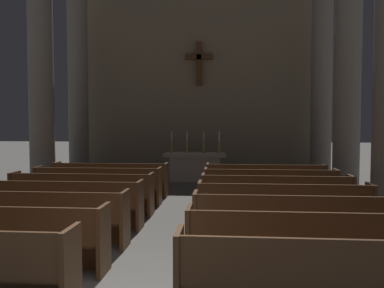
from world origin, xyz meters
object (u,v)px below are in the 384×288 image
(pew_right_row_3, at_px, (295,223))
(pew_right_row_4, at_px, (284,208))
(candlestick_outer_left, at_px, (172,146))
(candlestick_inner_right, at_px, (204,146))
(candlestick_outer_right, at_px, (219,146))
(column_right_third, at_px, (347,74))
(pew_right_row_1, at_px, (335,280))
(pew_left_row_3, at_px, (32,218))
(column_left_third, at_px, (41,77))
(pew_right_row_5, at_px, (276,196))
(pew_right_row_2, at_px, (310,245))
(candlestick_inner_left, at_px, (187,146))
(pew_left_row_6, at_px, (98,186))
(column_right_fourth, at_px, (321,85))
(altar, at_px, (195,166))
(pew_left_row_4, at_px, (60,204))
(pew_right_row_6, at_px, (270,188))
(column_left_fourth, at_px, (78,87))
(pew_right_row_7, at_px, (265,181))
(pew_left_row_5, at_px, (82,194))
(pew_left_row_7, at_px, (111,179))

(pew_right_row_3, bearing_deg, pew_right_row_4, 90.00)
(candlestick_outer_left, bearing_deg, pew_right_row_3, -68.76)
(candlestick_inner_right, height_order, candlestick_outer_right, same)
(column_right_third, xyz_separation_m, candlestick_outer_left, (-5.38, 2.36, -2.20))
(pew_right_row_1, relative_size, candlestick_outer_left, 4.21)
(candlestick_outer_right, bearing_deg, pew_left_row_3, -111.24)
(column_left_third, xyz_separation_m, candlestick_inner_right, (4.83, 2.36, -2.20))
(candlestick_inner_right, relative_size, candlestick_outer_right, 1.00)
(pew_right_row_5, xyz_separation_m, candlestick_outer_left, (-3.01, 5.45, 0.78))
(pew_right_row_2, height_order, column_right_third, column_right_third)
(candlestick_inner_left, xyz_separation_m, candlestick_outer_right, (1.15, 0.00, 0.00))
(pew_left_row_6, height_order, column_right_fourth, column_right_fourth)
(pew_left_row_6, bearing_deg, candlestick_inner_left, 66.58)
(pew_right_row_4, xyz_separation_m, altar, (-2.16, 6.60, 0.06))
(pew_left_row_4, distance_m, candlestick_outer_right, 7.29)
(pew_right_row_6, bearing_deg, candlestick_inner_left, 119.80)
(pew_right_row_4, distance_m, candlestick_outer_right, 6.77)
(pew_right_row_2, height_order, candlestick_outer_right, candlestick_outer_right)
(pew_right_row_5, xyz_separation_m, column_right_fourth, (2.37, 6.14, 2.98))
(pew_right_row_3, height_order, column_left_fourth, column_left_fourth)
(pew_right_row_6, distance_m, pew_right_row_7, 1.15)
(candlestick_outer_left, bearing_deg, pew_left_row_4, -101.25)
(pew_left_row_5, relative_size, pew_left_row_6, 1.00)
(pew_right_row_7, height_order, column_right_third, column_right_third)
(candlestick_inner_left, bearing_deg, pew_right_row_4, -69.54)
(column_right_third, height_order, candlestick_outer_left, column_right_third)
(pew_left_row_7, height_order, column_right_third, column_right_third)
(pew_left_row_5, xyz_separation_m, pew_right_row_3, (4.32, -2.30, 0.00))
(pew_left_row_3, distance_m, column_right_fourth, 11.18)
(column_left_third, height_order, column_right_third, same)
(column_left_fourth, height_order, altar, column_left_fourth)
(column_left_third, height_order, column_left_fourth, same)
(column_left_third, bearing_deg, pew_right_row_5, -24.76)
(pew_left_row_3, height_order, pew_right_row_2, same)
(candlestick_inner_right, bearing_deg, pew_left_row_3, -107.63)
(pew_right_row_6, bearing_deg, pew_left_row_6, 180.00)
(pew_right_row_1, relative_size, pew_right_row_6, 1.00)
(candlestick_inner_right, bearing_deg, pew_left_row_7, -128.02)
(pew_left_row_7, bearing_deg, column_right_fourth, 29.88)
(candlestick_inner_right, distance_m, candlestick_outer_right, 0.55)
(pew_left_row_5, relative_size, candlestick_outer_right, 4.21)
(pew_right_row_7, bearing_deg, pew_right_row_2, -90.00)
(pew_left_row_4, height_order, pew_left_row_6, same)
(pew_right_row_4, distance_m, column_left_fourth, 10.34)
(pew_right_row_5, bearing_deg, candlestick_outer_right, 103.54)
(pew_left_row_4, bearing_deg, pew_right_row_5, 14.89)
(pew_right_row_2, relative_size, candlestick_outer_right, 4.21)
(column_right_third, relative_size, candlestick_inner_left, 9.25)
(pew_left_row_5, xyz_separation_m, pew_right_row_1, (4.32, -4.60, 0.00))
(pew_left_row_7, relative_size, candlestick_outer_left, 4.21)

